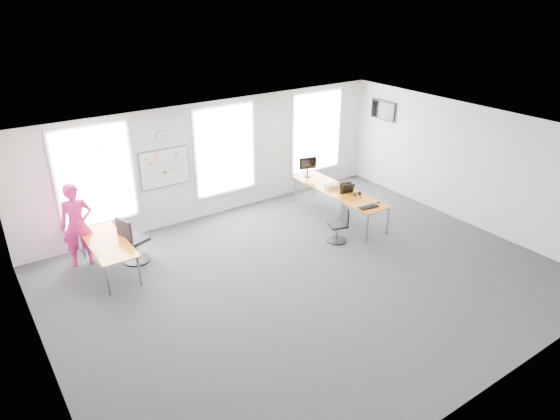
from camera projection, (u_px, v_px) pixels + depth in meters
floor at (308, 279)px, 10.42m from camera, size 10.00×10.00×0.00m
ceiling at (312, 140)px, 9.16m from camera, size 10.00×10.00×0.00m
wall_back at (214, 159)px, 12.78m from camera, size 10.00×0.00×10.00m
wall_front at (489, 317)px, 6.80m from camera, size 10.00×0.00×10.00m
wall_left at (36, 297)px, 7.22m from camera, size 0.00×10.00×10.00m
wall_right at (469, 165)px, 12.37m from camera, size 0.00×10.00×10.00m
window_left at (95, 176)px, 11.13m from camera, size 1.60×0.06×2.20m
window_mid at (225, 150)px, 12.83m from camera, size 1.60×0.06×2.20m
window_right at (316, 132)px, 14.38m from camera, size 1.60×0.06×2.20m
desk_right at (339, 192)px, 12.91m from camera, size 0.81×3.02×0.74m
desk_left at (108, 245)px, 10.45m from camera, size 0.76×1.89×0.69m
chair_right at (339, 226)px, 11.80m from camera, size 0.50×0.50×0.88m
chair_left at (132, 243)px, 10.86m from camera, size 0.62×0.62×1.09m
person at (77, 225)px, 10.62m from camera, size 0.76×0.58×1.86m
whiteboard at (165, 168)px, 12.04m from camera, size 1.20×0.03×0.90m
wall_clock at (162, 136)px, 11.71m from camera, size 0.30×0.04×0.30m
tv at (383, 110)px, 14.25m from camera, size 0.06×0.90×0.55m
keyboard at (369, 207)px, 11.91m from camera, size 0.52×0.26×0.02m
mouse at (378, 203)px, 12.13m from camera, size 0.09×0.12×0.04m
lens_cap at (361, 198)px, 12.42m from camera, size 0.08×0.08×0.01m
headphones at (358, 194)px, 12.54m from camera, size 0.19×0.10×0.11m
laptop_sleeve at (347, 188)px, 12.66m from camera, size 0.35×0.26×0.28m
paper_stack at (332, 186)px, 13.02m from camera, size 0.36×0.30×0.11m
monitor at (308, 165)px, 13.67m from camera, size 0.49×0.20×0.56m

